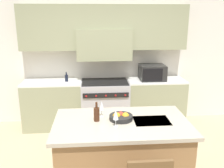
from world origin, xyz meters
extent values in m
cube|color=silver|center=(0.00, 2.30, 1.35)|extent=(10.00, 0.06, 2.70)
cube|color=gray|center=(0.00, 2.10, 1.98)|extent=(3.21, 0.34, 0.85)
cube|color=gray|center=(0.00, 2.07, 1.65)|extent=(1.07, 0.40, 0.60)
cube|color=gray|center=(-1.04, 1.96, 0.46)|extent=(1.14, 0.62, 0.92)
cube|color=white|center=(-1.04, 1.96, 0.93)|extent=(1.14, 0.62, 0.03)
cube|color=gray|center=(1.04, 1.96, 0.46)|extent=(1.14, 0.62, 0.92)
cube|color=white|center=(1.04, 1.96, 0.93)|extent=(1.14, 0.62, 0.03)
cube|color=#B7B7BC|center=(0.00, 1.94, 0.46)|extent=(0.94, 0.66, 0.92)
cube|color=black|center=(0.00, 1.94, 0.93)|extent=(0.90, 0.61, 0.01)
cube|color=black|center=(0.00, 1.60, 0.76)|extent=(0.86, 0.02, 0.09)
cylinder|color=#B21E1E|center=(-0.37, 1.58, 0.76)|extent=(0.04, 0.02, 0.04)
cylinder|color=#B21E1E|center=(-0.18, 1.58, 0.76)|extent=(0.04, 0.02, 0.04)
cylinder|color=#B21E1E|center=(0.00, 1.58, 0.76)|extent=(0.04, 0.02, 0.04)
cylinder|color=#B21E1E|center=(0.18, 1.58, 0.76)|extent=(0.04, 0.02, 0.04)
cylinder|color=#B21E1E|center=(0.37, 1.58, 0.76)|extent=(0.04, 0.02, 0.04)
cube|color=black|center=(0.95, 1.96, 1.10)|extent=(0.49, 0.44, 0.30)
cube|color=black|center=(0.91, 1.73, 1.10)|extent=(0.38, 0.01, 0.24)
cube|color=olive|center=(0.11, -0.02, 0.45)|extent=(1.57, 0.91, 0.90)
cube|color=#B2A893|center=(0.11, -0.02, 0.92)|extent=(1.67, 0.99, 0.04)
cube|color=#2D2D30|center=(0.48, -0.02, 0.94)|extent=(0.44, 0.32, 0.01)
cylinder|color=#B2B2B7|center=(0.48, 0.17, 0.94)|extent=(0.02, 0.02, 0.00)
cylinder|color=#422314|center=(-0.20, 0.03, 1.03)|extent=(0.07, 0.07, 0.17)
cylinder|color=#422314|center=(-0.20, 0.03, 1.15)|extent=(0.03, 0.03, 0.07)
cylinder|color=white|center=(0.02, -0.15, 0.95)|extent=(0.06, 0.06, 0.01)
cylinder|color=white|center=(0.02, -0.15, 0.99)|extent=(0.01, 0.01, 0.08)
cone|color=white|center=(0.02, -0.15, 1.09)|extent=(0.07, 0.07, 0.12)
cylinder|color=white|center=(-0.13, 0.16, 0.95)|extent=(0.06, 0.06, 0.01)
cylinder|color=white|center=(-0.13, 0.16, 0.99)|extent=(0.01, 0.01, 0.08)
cone|color=white|center=(-0.13, 0.16, 1.09)|extent=(0.07, 0.07, 0.12)
cylinder|color=black|center=(0.11, 0.05, 0.97)|extent=(0.29, 0.29, 0.06)
sphere|color=gold|center=(0.05, 0.05, 0.99)|extent=(0.10, 0.10, 0.10)
sphere|color=gold|center=(0.16, 0.05, 0.99)|extent=(0.09, 0.09, 0.09)
sphere|color=red|center=(0.11, 0.09, 0.99)|extent=(0.08, 0.08, 0.08)
cylinder|color=black|center=(-0.75, 1.95, 1.01)|extent=(0.06, 0.06, 0.13)
cylinder|color=black|center=(-0.75, 1.95, 1.11)|extent=(0.02, 0.02, 0.06)
camera|label=1|loc=(-0.24, -2.83, 2.21)|focal=40.00mm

